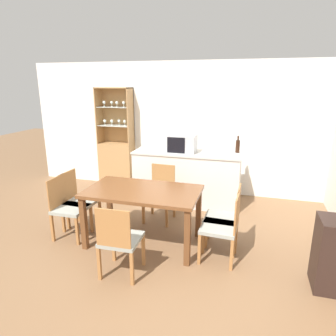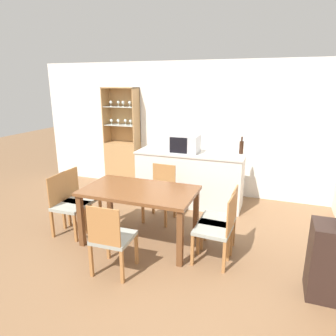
{
  "view_description": "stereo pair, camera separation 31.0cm",
  "coord_description": "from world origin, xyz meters",
  "px_view_note": "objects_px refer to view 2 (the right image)",
  "views": [
    {
      "loc": [
        1.19,
        -3.15,
        2.15
      ],
      "look_at": [
        -0.03,
        1.13,
        0.87
      ],
      "focal_mm": 32.0,
      "sensor_mm": 36.0,
      "label": 1
    },
    {
      "loc": [
        1.49,
        -3.06,
        2.15
      ],
      "look_at": [
        -0.03,
        1.13,
        0.87
      ],
      "focal_mm": 32.0,
      "sensor_mm": 36.0,
      "label": 2
    }
  ],
  "objects_px": {
    "dining_chair_head_near": "(112,238)",
    "dining_chair_side_left_far": "(79,198)",
    "display_cabinet": "(123,157)",
    "dining_chair_side_right_near": "(217,229)",
    "dining_chair_head_far": "(160,193)",
    "dining_chair_side_left_near": "(68,205)",
    "microwave": "(185,144)",
    "wine_bottle": "(241,147)",
    "dining_table": "(139,196)",
    "dining_chair_side_right_far": "(221,220)"
  },
  "relations": [
    {
      "from": "dining_chair_head_near",
      "to": "dining_chair_side_left_far",
      "type": "bearing_deg",
      "value": 138.76
    },
    {
      "from": "display_cabinet",
      "to": "dining_chair_side_left_far",
      "type": "distance_m",
      "value": 1.98
    },
    {
      "from": "dining_chair_side_right_near",
      "to": "dining_chair_head_near",
      "type": "distance_m",
      "value": 1.26
    },
    {
      "from": "dining_chair_head_far",
      "to": "dining_chair_side_left_near",
      "type": "bearing_deg",
      "value": 41.82
    },
    {
      "from": "dining_chair_head_far",
      "to": "microwave",
      "type": "height_order",
      "value": "microwave"
    },
    {
      "from": "dining_chair_head_far",
      "to": "wine_bottle",
      "type": "height_order",
      "value": "wine_bottle"
    },
    {
      "from": "dining_chair_side_left_near",
      "to": "dining_chair_side_left_far",
      "type": "bearing_deg",
      "value": 178.86
    },
    {
      "from": "display_cabinet",
      "to": "dining_chair_head_far",
      "type": "relative_size",
      "value": 2.33
    },
    {
      "from": "dining_chair_side_left_near",
      "to": "dining_table",
      "type": "bearing_deg",
      "value": 95.73
    },
    {
      "from": "wine_bottle",
      "to": "dining_chair_side_right_near",
      "type": "bearing_deg",
      "value": -90.95
    },
    {
      "from": "dining_chair_side_right_near",
      "to": "dining_chair_side_left_near",
      "type": "bearing_deg",
      "value": 93.28
    },
    {
      "from": "dining_chair_side_right_far",
      "to": "dining_chair_head_near",
      "type": "relative_size",
      "value": 1.0
    },
    {
      "from": "dining_chair_side_left_near",
      "to": "dining_chair_side_right_far",
      "type": "bearing_deg",
      "value": 95.67
    },
    {
      "from": "dining_chair_side_left_far",
      "to": "dining_chair_side_left_near",
      "type": "bearing_deg",
      "value": 2.53
    },
    {
      "from": "dining_table",
      "to": "dining_chair_side_right_near",
      "type": "xyz_separation_m",
      "value": [
        1.09,
        -0.13,
        -0.23
      ]
    },
    {
      "from": "dining_chair_side_right_far",
      "to": "microwave",
      "type": "height_order",
      "value": "microwave"
    },
    {
      "from": "wine_bottle",
      "to": "microwave",
      "type": "bearing_deg",
      "value": -166.21
    },
    {
      "from": "dining_chair_side_right_near",
      "to": "dining_chair_side_left_far",
      "type": "distance_m",
      "value": 2.19
    },
    {
      "from": "dining_chair_side_right_near",
      "to": "dining_chair_head_near",
      "type": "height_order",
      "value": "same"
    },
    {
      "from": "wine_bottle",
      "to": "dining_chair_head_near",
      "type": "bearing_deg",
      "value": -113.89
    },
    {
      "from": "dining_table",
      "to": "wine_bottle",
      "type": "relative_size",
      "value": 5.09
    },
    {
      "from": "display_cabinet",
      "to": "wine_bottle",
      "type": "xyz_separation_m",
      "value": [
        2.48,
        -0.32,
        0.46
      ]
    },
    {
      "from": "dining_chair_head_far",
      "to": "dining_chair_head_near",
      "type": "xyz_separation_m",
      "value": [
        -0.0,
        -1.53,
        0.0
      ]
    },
    {
      "from": "dining_table",
      "to": "microwave",
      "type": "height_order",
      "value": "microwave"
    },
    {
      "from": "dining_table",
      "to": "dining_chair_side_right_near",
      "type": "height_order",
      "value": "dining_chair_side_right_near"
    },
    {
      "from": "dining_chair_side_left_far",
      "to": "wine_bottle",
      "type": "xyz_separation_m",
      "value": [
        2.21,
        1.63,
        0.63
      ]
    },
    {
      "from": "dining_chair_side_left_near",
      "to": "dining_chair_head_far",
      "type": "distance_m",
      "value": 1.41
    },
    {
      "from": "dining_chair_head_near",
      "to": "microwave",
      "type": "xyz_separation_m",
      "value": [
        0.17,
        2.29,
        0.67
      ]
    },
    {
      "from": "dining_table",
      "to": "dining_chair_side_left_near",
      "type": "height_order",
      "value": "dining_chair_side_left_near"
    },
    {
      "from": "dining_table",
      "to": "dining_chair_side_left_near",
      "type": "xyz_separation_m",
      "value": [
        -1.09,
        -0.13,
        -0.23
      ]
    },
    {
      "from": "dining_chair_side_left_far",
      "to": "dining_chair_head_near",
      "type": "relative_size",
      "value": 1.0
    },
    {
      "from": "display_cabinet",
      "to": "wine_bottle",
      "type": "distance_m",
      "value": 2.54
    },
    {
      "from": "dining_chair_head_near",
      "to": "microwave",
      "type": "height_order",
      "value": "microwave"
    },
    {
      "from": "dining_chair_side_right_near",
      "to": "microwave",
      "type": "bearing_deg",
      "value": 32.14
    },
    {
      "from": "dining_chair_side_left_near",
      "to": "wine_bottle",
      "type": "relative_size",
      "value": 2.97
    },
    {
      "from": "dining_chair_side_left_near",
      "to": "dining_chair_head_far",
      "type": "height_order",
      "value": "same"
    },
    {
      "from": "dining_chair_side_left_near",
      "to": "dining_chair_head_near",
      "type": "relative_size",
      "value": 1.0
    },
    {
      "from": "display_cabinet",
      "to": "dining_chair_side_right_far",
      "type": "bearing_deg",
      "value": -38.57
    },
    {
      "from": "wine_bottle",
      "to": "dining_chair_side_left_far",
      "type": "bearing_deg",
      "value": -143.59
    },
    {
      "from": "dining_table",
      "to": "dining_chair_side_right_far",
      "type": "xyz_separation_m",
      "value": [
        1.09,
        0.13,
        -0.23
      ]
    },
    {
      "from": "dining_chair_side_left_far",
      "to": "wine_bottle",
      "type": "bearing_deg",
      "value": 128.95
    },
    {
      "from": "dining_chair_side_right_far",
      "to": "wine_bottle",
      "type": "height_order",
      "value": "wine_bottle"
    },
    {
      "from": "dining_chair_head_far",
      "to": "dining_chair_head_near",
      "type": "bearing_deg",
      "value": 92.41
    },
    {
      "from": "display_cabinet",
      "to": "microwave",
      "type": "relative_size",
      "value": 4.23
    },
    {
      "from": "dining_chair_head_far",
      "to": "wine_bottle",
      "type": "relative_size",
      "value": 2.97
    },
    {
      "from": "dining_chair_side_right_near",
      "to": "dining_table",
      "type": "bearing_deg",
      "value": 86.37
    },
    {
      "from": "dining_table",
      "to": "dining_chair_side_right_near",
      "type": "relative_size",
      "value": 1.72
    },
    {
      "from": "display_cabinet",
      "to": "dining_chair_side_right_far",
      "type": "relative_size",
      "value": 2.33
    },
    {
      "from": "microwave",
      "to": "dining_chair_head_far",
      "type": "bearing_deg",
      "value": -102.71
    },
    {
      "from": "dining_table",
      "to": "dining_chair_side_left_far",
      "type": "height_order",
      "value": "dining_chair_side_left_far"
    }
  ]
}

